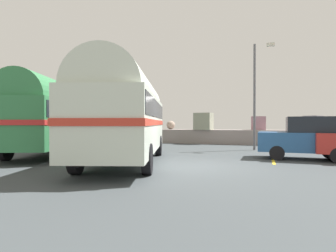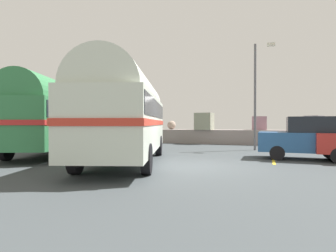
{
  "view_description": "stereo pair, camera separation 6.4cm",
  "coord_description": "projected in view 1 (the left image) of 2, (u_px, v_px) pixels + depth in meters",
  "views": [
    {
      "loc": [
        2.42,
        -10.1,
        1.6
      ],
      "look_at": [
        -1.39,
        1.0,
        1.48
      ],
      "focal_mm": 30.11,
      "sensor_mm": 36.0,
      "label": 1
    },
    {
      "loc": [
        2.48,
        -10.08,
        1.6
      ],
      "look_at": [
        -1.39,
        1.0,
        1.48
      ],
      "focal_mm": 30.11,
      "sensor_mm": 36.0,
      "label": 2
    }
  ],
  "objects": [
    {
      "name": "second_coach",
      "position": [
        56.0,
        114.0,
        14.41
      ],
      "size": [
        5.15,
        8.89,
        3.7
      ],
      "rotation": [
        0.0,
        0.0,
        0.34
      ],
      "color": "black",
      "rests_on": "ground"
    },
    {
      "name": "ground",
      "position": [
        195.0,
        166.0,
        10.35
      ],
      "size": [
        32.0,
        26.0,
        0.02
      ],
      "color": "#3A4043"
    },
    {
      "name": "parked_car_nearest",
      "position": [
        309.0,
        138.0,
        12.25
      ],
      "size": [
        4.13,
        1.78,
        1.86
      ],
      "rotation": [
        0.0,
        0.0,
        1.55
      ],
      "color": "black",
      "rests_on": "ground"
    },
    {
      "name": "lamp_post",
      "position": [
        257.0,
        90.0,
        16.5
      ],
      "size": [
        1.17,
        0.24,
        6.25
      ],
      "color": "#5B5B60",
      "rests_on": "ground"
    },
    {
      "name": "vintage_coach",
      "position": [
        127.0,
        112.0,
        11.23
      ],
      "size": [
        4.83,
        8.91,
        3.7
      ],
      "rotation": [
        0.0,
        0.0,
        0.3
      ],
      "color": "black",
      "rests_on": "ground"
    },
    {
      "name": "breakwater",
      "position": [
        232.0,
        135.0,
        21.49
      ],
      "size": [
        31.36,
        2.22,
        2.4
      ],
      "color": "gray",
      "rests_on": "ground"
    }
  ]
}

